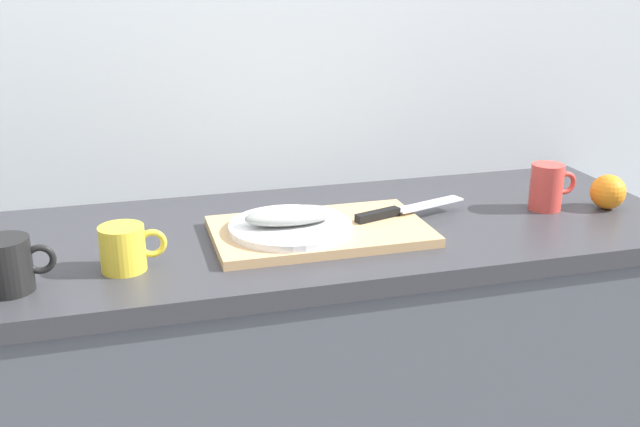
# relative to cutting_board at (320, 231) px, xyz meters

# --- Properties ---
(back_wall) EXTENTS (3.20, 0.05, 2.50)m
(back_wall) POSITION_rel_cutting_board_xyz_m (-0.17, 0.38, 0.34)
(back_wall) COLOR silver
(back_wall) RESTS_ON ground_plane
(kitchen_counter) EXTENTS (2.00, 0.60, 0.90)m
(kitchen_counter) POSITION_rel_cutting_board_xyz_m (-0.17, 0.05, -0.46)
(kitchen_counter) COLOR #4C5159
(kitchen_counter) RESTS_ON ground_plane
(cutting_board) EXTENTS (0.45, 0.27, 0.02)m
(cutting_board) POSITION_rel_cutting_board_xyz_m (0.00, 0.00, 0.00)
(cutting_board) COLOR tan
(cutting_board) RESTS_ON kitchen_counter
(white_plate) EXTENTS (0.26, 0.26, 0.01)m
(white_plate) POSITION_rel_cutting_board_xyz_m (-0.07, -0.00, 0.02)
(white_plate) COLOR white
(white_plate) RESTS_ON cutting_board
(fish_fillet) EXTENTS (0.19, 0.08, 0.04)m
(fish_fillet) POSITION_rel_cutting_board_xyz_m (-0.07, -0.00, 0.04)
(fish_fillet) COLOR #999E99
(fish_fillet) RESTS_ON white_plate
(chef_knife) EXTENTS (0.29, 0.11, 0.02)m
(chef_knife) POSITION_rel_cutting_board_xyz_m (0.19, 0.03, 0.02)
(chef_knife) COLOR silver
(chef_knife) RESTS_ON cutting_board
(coffee_mug_0) EXTENTS (0.12, 0.08, 0.11)m
(coffee_mug_0) POSITION_rel_cutting_board_xyz_m (0.56, 0.03, 0.04)
(coffee_mug_0) COLOR #CC3F38
(coffee_mug_0) RESTS_ON kitchen_counter
(coffee_mug_1) EXTENTS (0.13, 0.09, 0.10)m
(coffee_mug_1) POSITION_rel_cutting_board_xyz_m (-0.60, -0.12, 0.04)
(coffee_mug_1) COLOR black
(coffee_mug_1) RESTS_ON kitchen_counter
(coffee_mug_2) EXTENTS (0.12, 0.08, 0.09)m
(coffee_mug_2) POSITION_rel_cutting_board_xyz_m (-0.40, -0.08, 0.03)
(coffee_mug_2) COLOR yellow
(coffee_mug_2) RESTS_ON kitchen_counter
(orange_0) EXTENTS (0.08, 0.08, 0.08)m
(orange_0) POSITION_rel_cutting_board_xyz_m (0.70, -0.01, 0.03)
(orange_0) COLOR orange
(orange_0) RESTS_ON kitchen_counter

